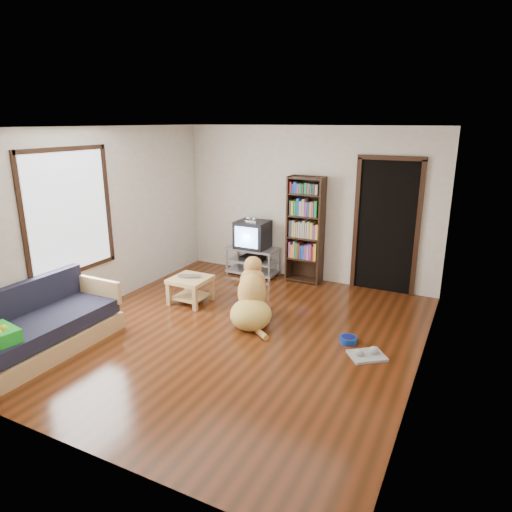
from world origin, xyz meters
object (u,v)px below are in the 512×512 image
at_px(coffee_table, 190,285).
at_px(sofa, 44,329).
at_px(dog_bowl, 348,340).
at_px(crt_tv, 253,234).
at_px(grey_rag, 367,356).
at_px(tv_stand, 253,260).
at_px(dog, 252,299).
at_px(laptop, 189,277).
at_px(bookshelf, 305,224).

bearing_deg(coffee_table, sofa, -110.14).
bearing_deg(dog_bowl, crt_tv, 140.85).
xyz_separation_m(grey_rag, coffee_table, (-2.81, 0.47, 0.27)).
distance_m(grey_rag, coffee_table, 2.86).
relative_size(grey_rag, crt_tv, 0.69).
xyz_separation_m(crt_tv, sofa, (-0.97, -3.65, -0.48)).
xyz_separation_m(grey_rag, crt_tv, (-2.58, 2.10, 0.73)).
relative_size(grey_rag, tv_stand, 0.44).
bearing_deg(dog, laptop, 171.67).
height_order(dog_bowl, bookshelf, bookshelf).
bearing_deg(bookshelf, crt_tv, -175.68).
xyz_separation_m(bookshelf, sofa, (-1.92, -3.72, -0.74)).
distance_m(laptop, dog, 1.16).
relative_size(laptop, sofa, 0.19).
distance_m(tv_stand, coffee_table, 1.63).
xyz_separation_m(crt_tv, bookshelf, (0.95, 0.07, 0.26)).
height_order(dog_bowl, tv_stand, tv_stand).
height_order(tv_stand, coffee_table, tv_stand).
height_order(tv_stand, crt_tv, crt_tv).
bearing_deg(dog, sofa, -136.05).
bearing_deg(laptop, dog, -33.02).
height_order(tv_stand, sofa, sofa).
distance_m(dog_bowl, bookshelf, 2.53).
xyz_separation_m(dog_bowl, bookshelf, (-1.33, 1.93, 0.96)).
bearing_deg(grey_rag, dog, 170.80).
distance_m(laptop, dog_bowl, 2.55).
relative_size(laptop, coffee_table, 0.62).
relative_size(tv_stand, bookshelf, 0.50).
height_order(grey_rag, bookshelf, bookshelf).
height_order(crt_tv, coffee_table, crt_tv).
xyz_separation_m(tv_stand, crt_tv, (0.00, 0.02, 0.47)).
height_order(laptop, bookshelf, bookshelf).
height_order(laptop, dog, dog).
distance_m(sofa, dog, 2.62).
bearing_deg(crt_tv, dog_bowl, -39.15).
xyz_separation_m(laptop, tv_stand, (0.23, 1.64, -0.14)).
xyz_separation_m(tv_stand, bookshelf, (0.95, 0.09, 0.73)).
xyz_separation_m(laptop, crt_tv, (0.23, 1.67, 0.33)).
relative_size(laptop, dog, 0.34).
xyz_separation_m(laptop, sofa, (-0.74, -1.99, -0.15)).
bearing_deg(coffee_table, laptop, -90.00).
height_order(crt_tv, dog, crt_tv).
bearing_deg(coffee_table, crt_tv, 81.85).
height_order(sofa, coffee_table, sofa).
bearing_deg(dog, coffee_table, 170.21).
relative_size(dog_bowl, bookshelf, 0.12).
height_order(dog_bowl, crt_tv, crt_tv).
bearing_deg(dog, bookshelf, 88.88).
height_order(laptop, coffee_table, laptop).
bearing_deg(tv_stand, laptop, -98.11).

